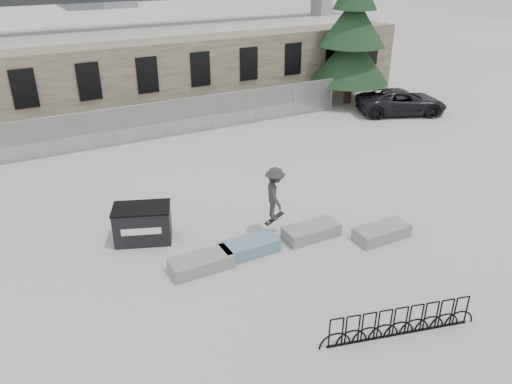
# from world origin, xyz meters

# --- Properties ---
(ground) EXTENTS (120.00, 120.00, 0.00)m
(ground) POSITION_xyz_m (0.00, 0.00, 0.00)
(ground) COLOR #B4B4AF
(ground) RESTS_ON ground
(stone_wall) EXTENTS (36.00, 2.58, 4.50)m
(stone_wall) POSITION_xyz_m (0.00, 16.24, 2.26)
(stone_wall) COLOR brown
(stone_wall) RESTS_ON ground
(chainlink_fence) EXTENTS (22.06, 0.06, 2.02)m
(chainlink_fence) POSITION_xyz_m (-0.00, 12.50, 1.04)
(chainlink_fence) COLOR gray
(chainlink_fence) RESTS_ON ground
(planter_far_left) EXTENTS (2.00, 0.90, 0.46)m
(planter_far_left) POSITION_xyz_m (-3.13, 0.04, 0.25)
(planter_far_left) COLOR gray
(planter_far_left) RESTS_ON ground
(planter_center_left) EXTENTS (2.00, 0.90, 0.46)m
(planter_center_left) POSITION_xyz_m (-1.34, 0.16, 0.25)
(planter_center_left) COLOR #2E658A
(planter_center_left) RESTS_ON ground
(planter_center_right) EXTENTS (2.00, 0.90, 0.46)m
(planter_center_right) POSITION_xyz_m (1.08, 0.04, 0.25)
(planter_center_right) COLOR gray
(planter_center_right) RESTS_ON ground
(planter_offset) EXTENTS (2.00, 0.90, 0.46)m
(planter_offset) POSITION_xyz_m (3.23, -1.21, 0.25)
(planter_offset) COLOR gray
(planter_offset) RESTS_ON ground
(dumpster) EXTENTS (2.26, 1.83, 1.29)m
(dumpster) POSITION_xyz_m (-4.20, 2.67, 0.65)
(dumpster) COLOR black
(dumpster) RESTS_ON ground
(bike_rack) EXTENTS (4.36, 1.17, 0.90)m
(bike_rack) POSITION_xyz_m (0.31, -5.25, 0.44)
(bike_rack) COLOR black
(bike_rack) RESTS_ON ground
(spruce_tree) EXTENTS (5.06, 5.06, 11.50)m
(spruce_tree) POSITION_xyz_m (12.94, 13.33, 4.65)
(spruce_tree) COLOR #38281E
(spruce_tree) RESTS_ON ground
(suv) EXTENTS (6.02, 4.48, 1.52)m
(suv) POSITION_xyz_m (14.30, 9.75, 0.76)
(suv) COLOR black
(suv) RESTS_ON ground
(skateboarder) EXTENTS (1.04, 1.39, 2.09)m
(skateboarder) POSITION_xyz_m (0.03, 0.84, 1.62)
(skateboarder) COLOR #2E2E31
(skateboarder) RESTS_ON ground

